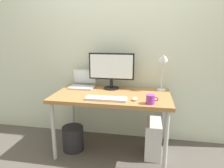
{
  "coord_description": "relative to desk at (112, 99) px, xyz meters",
  "views": [
    {
      "loc": [
        0.41,
        -2.22,
        1.41
      ],
      "look_at": [
        0.0,
        0.0,
        0.85
      ],
      "focal_mm": 32.35,
      "sensor_mm": 36.0,
      "label": 1
    }
  ],
  "objects": [
    {
      "name": "wastebasket",
      "position": [
        -0.48,
        -0.07,
        -0.52
      ],
      "size": [
        0.26,
        0.26,
        0.3
      ],
      "primitive_type": "cylinder",
      "color": "#232328",
      "rests_on": "ground_plane"
    },
    {
      "name": "desk",
      "position": [
        0.0,
        0.0,
        0.0
      ],
      "size": [
        1.35,
        0.73,
        0.73
      ],
      "color": "olive",
      "rests_on": "ground_plane"
    },
    {
      "name": "computer_tower",
      "position": [
        0.49,
        -0.0,
        -0.46
      ],
      "size": [
        0.18,
        0.36,
        0.42
      ],
      "primitive_type": "cube",
      "color": "silver",
      "rests_on": "ground_plane"
    },
    {
      "name": "mouse",
      "position": [
        0.28,
        -0.19,
        0.08
      ],
      "size": [
        0.06,
        0.09,
        0.03
      ],
      "primitive_type": "ellipsoid",
      "color": "silver",
      "rests_on": "desk"
    },
    {
      "name": "desk_lamp",
      "position": [
        0.57,
        0.23,
        0.41
      ],
      "size": [
        0.11,
        0.16,
        0.48
      ],
      "color": "silver",
      "rests_on": "desk"
    },
    {
      "name": "back_wall",
      "position": [
        0.0,
        0.42,
        0.63
      ],
      "size": [
        4.4,
        0.04,
        2.6
      ],
      "primitive_type": "cube",
      "color": "silver",
      "rests_on": "ground_plane"
    },
    {
      "name": "coffee_mug",
      "position": [
        0.44,
        -0.27,
        0.11
      ],
      "size": [
        0.12,
        0.09,
        0.09
      ],
      "color": "purple",
      "rests_on": "desk"
    },
    {
      "name": "ground_plane",
      "position": [
        0.0,
        0.0,
        -0.67
      ],
      "size": [
        6.0,
        6.0,
        0.0
      ],
      "primitive_type": "plane",
      "color": "#4C4742"
    },
    {
      "name": "laptop",
      "position": [
        -0.43,
        0.25,
        0.12
      ],
      "size": [
        0.32,
        0.27,
        0.23
      ],
      "color": "#B2B2B7",
      "rests_on": "desk"
    },
    {
      "name": "keyboard",
      "position": [
        -0.02,
        -0.22,
        0.08
      ],
      "size": [
        0.44,
        0.14,
        0.02
      ],
      "primitive_type": "cube",
      "color": "#B2B2B7",
      "rests_on": "desk"
    },
    {
      "name": "monitor",
      "position": [
        -0.05,
        0.23,
        0.32
      ],
      "size": [
        0.57,
        0.2,
        0.45
      ],
      "color": "black",
      "rests_on": "desk"
    }
  ]
}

